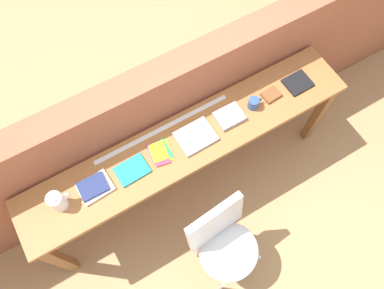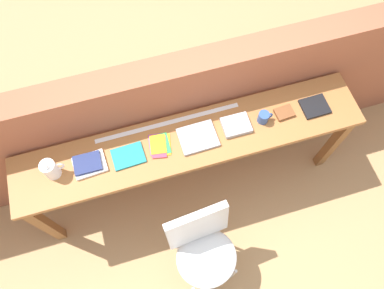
{
  "view_description": "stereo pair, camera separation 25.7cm",
  "coord_description": "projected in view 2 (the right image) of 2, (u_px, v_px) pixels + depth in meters",
  "views": [
    {
      "loc": [
        -0.54,
        -0.67,
        3.24
      ],
      "look_at": [
        0.0,
        0.25,
        0.9
      ],
      "focal_mm": 35.0,
      "sensor_mm": 36.0,
      "label": 1
    },
    {
      "loc": [
        -0.3,
        -0.77,
        3.24
      ],
      "look_at": [
        0.0,
        0.25,
        0.9
      ],
      "focal_mm": 35.0,
      "sensor_mm": 36.0,
      "label": 2
    }
  ],
  "objects": [
    {
      "name": "ground_plane",
      "position": [
        200.0,
        212.0,
        3.29
      ],
      "size": [
        40.0,
        40.0,
        0.0
      ],
      "primitive_type": "plane",
      "color": "tan"
    },
    {
      "name": "brick_wall_back",
      "position": [
        178.0,
        115.0,
        2.95
      ],
      "size": [
        6.0,
        0.2,
        1.3
      ],
      "primitive_type": "cube",
      "color": "#935138",
      "rests_on": "ground"
    },
    {
      "name": "sideboard",
      "position": [
        190.0,
        148.0,
        2.73
      ],
      "size": [
        2.5,
        0.44,
        0.88
      ],
      "color": "#996033",
      "rests_on": "ground"
    },
    {
      "name": "chair_white_moulded",
      "position": [
        203.0,
        247.0,
        2.65
      ],
      "size": [
        0.48,
        0.49,
        0.89
      ],
      "color": "silver",
      "rests_on": "ground"
    },
    {
      "name": "pitcher_white",
      "position": [
        51.0,
        169.0,
        2.43
      ],
      "size": [
        0.14,
        0.1,
        0.18
      ],
      "color": "white",
      "rests_on": "sideboard"
    },
    {
      "name": "book_stack_leftmost",
      "position": [
        89.0,
        164.0,
        2.51
      ],
      "size": [
        0.22,
        0.18,
        0.04
      ],
      "color": "white",
      "rests_on": "sideboard"
    },
    {
      "name": "magazine_cycling",
      "position": [
        128.0,
        156.0,
        2.55
      ],
      "size": [
        0.22,
        0.17,
        0.01
      ],
      "primitive_type": "cube",
      "rotation": [
        0.0,
        0.0,
        0.04
      ],
      "color": "#19757A",
      "rests_on": "sideboard"
    },
    {
      "name": "pamphlet_pile_colourful",
      "position": [
        159.0,
        145.0,
        2.58
      ],
      "size": [
        0.17,
        0.2,
        0.01
      ],
      "color": "purple",
      "rests_on": "sideboard"
    },
    {
      "name": "book_open_centre",
      "position": [
        198.0,
        137.0,
        2.6
      ],
      "size": [
        0.26,
        0.22,
        0.02
      ],
      "primitive_type": "cube",
      "rotation": [
        0.0,
        0.0,
        0.02
      ],
      "color": "#9E9EA3",
      "rests_on": "sideboard"
    },
    {
      "name": "book_grey_hardcover",
      "position": [
        236.0,
        125.0,
        2.63
      ],
      "size": [
        0.2,
        0.16,
        0.03
      ],
      "primitive_type": "cube",
      "rotation": [
        0.0,
        0.0,
        -0.01
      ],
      "color": "#9E9EA3",
      "rests_on": "sideboard"
    },
    {
      "name": "mug",
      "position": [
        264.0,
        117.0,
        2.63
      ],
      "size": [
        0.11,
        0.08,
        0.09
      ],
      "color": "#2D4C8C",
      "rests_on": "sideboard"
    },
    {
      "name": "leather_journal_brown",
      "position": [
        284.0,
        113.0,
        2.68
      ],
      "size": [
        0.14,
        0.11,
        0.02
      ],
      "primitive_type": "cube",
      "rotation": [
        0.0,
        0.0,
        0.07
      ],
      "color": "brown",
      "rests_on": "sideboard"
    },
    {
      "name": "book_repair_rightmost",
      "position": [
        315.0,
        106.0,
        2.7
      ],
      "size": [
        0.19,
        0.17,
        0.02
      ],
      "primitive_type": "cube",
      "rotation": [
        0.0,
        0.0,
        0.01
      ],
      "color": "black",
      "rests_on": "sideboard"
    },
    {
      "name": "ruler_metal_back_edge",
      "position": [
        168.0,
        123.0,
        2.66
      ],
      "size": [
        1.05,
        0.03,
        0.0
      ],
      "primitive_type": "cube",
      "color": "silver",
      "rests_on": "sideboard"
    }
  ]
}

